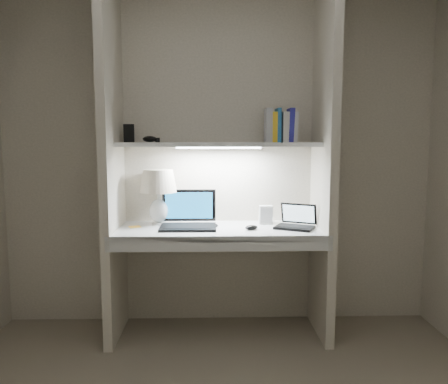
{
  "coord_description": "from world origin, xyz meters",
  "views": [
    {
      "loc": [
        -0.04,
        -1.78,
        1.37
      ],
      "look_at": [
        0.03,
        1.05,
        1.04
      ],
      "focal_mm": 35.0,
      "sensor_mm": 36.0,
      "label": 1
    }
  ],
  "objects_px": {
    "speaker": "(266,215)",
    "table_lamp": "(158,188)",
    "laptop_main": "(189,219)",
    "book_row": "(280,126)",
    "laptop_netbook": "(296,222)"
  },
  "relations": [
    {
      "from": "speaker",
      "to": "table_lamp",
      "type": "bearing_deg",
      "value": 179.9
    },
    {
      "from": "laptop_main",
      "to": "book_row",
      "type": "xyz_separation_m",
      "value": [
        0.65,
        0.06,
        0.65
      ]
    },
    {
      "from": "laptop_netbook",
      "to": "book_row",
      "type": "relative_size",
      "value": 1.37
    },
    {
      "from": "table_lamp",
      "to": "laptop_main",
      "type": "bearing_deg",
      "value": -23.03
    },
    {
      "from": "laptop_netbook",
      "to": "laptop_main",
      "type": "bearing_deg",
      "value": -158.22
    },
    {
      "from": "laptop_main",
      "to": "laptop_netbook",
      "type": "xyz_separation_m",
      "value": [
        0.75,
        -0.06,
        -0.02
      ]
    },
    {
      "from": "laptop_netbook",
      "to": "speaker",
      "type": "height_order",
      "value": "laptop_netbook"
    },
    {
      "from": "table_lamp",
      "to": "book_row",
      "type": "distance_m",
      "value": 0.98
    },
    {
      "from": "table_lamp",
      "to": "laptop_netbook",
      "type": "height_order",
      "value": "table_lamp"
    },
    {
      "from": "speaker",
      "to": "book_row",
      "type": "bearing_deg",
      "value": -23.68
    },
    {
      "from": "table_lamp",
      "to": "speaker",
      "type": "distance_m",
      "value": 0.81
    },
    {
      "from": "laptop_netbook",
      "to": "book_row",
      "type": "bearing_deg",
      "value": 157.77
    },
    {
      "from": "speaker",
      "to": "book_row",
      "type": "relative_size",
      "value": 0.57
    },
    {
      "from": "laptop_main",
      "to": "laptop_netbook",
      "type": "height_order",
      "value": "laptop_main"
    },
    {
      "from": "laptop_main",
      "to": "book_row",
      "type": "height_order",
      "value": "book_row"
    }
  ]
}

